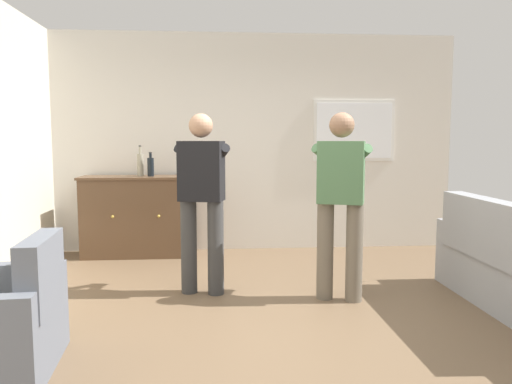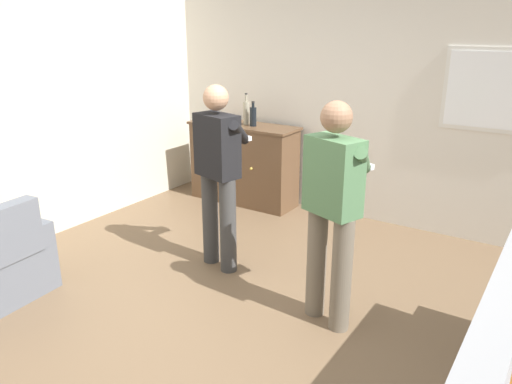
# 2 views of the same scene
# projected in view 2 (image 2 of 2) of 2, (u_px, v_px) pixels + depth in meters

# --- Properties ---
(ground) EXTENTS (10.40, 10.40, 0.00)m
(ground) POSITION_uv_depth(u_px,v_px,m) (233.00, 322.00, 3.81)
(ground) COLOR brown
(wall_back_with_window) EXTENTS (5.20, 0.15, 2.80)m
(wall_back_with_window) POSITION_uv_depth(u_px,v_px,m) (376.00, 97.00, 5.45)
(wall_back_with_window) COLOR silver
(wall_back_with_window) RESTS_ON ground
(wall_side_left) EXTENTS (0.12, 5.20, 2.80)m
(wall_side_left) POSITION_uv_depth(u_px,v_px,m) (4.00, 108.00, 4.74)
(wall_side_left) COLOR beige
(wall_side_left) RESTS_ON ground
(sideboard_cabinet) EXTENTS (1.40, 0.49, 0.99)m
(sideboard_cabinet) POSITION_uv_depth(u_px,v_px,m) (244.00, 163.00, 6.24)
(sideboard_cabinet) COLOR brown
(sideboard_cabinet) RESTS_ON ground
(bottle_wine_green) EXTENTS (0.08, 0.08, 0.38)m
(bottle_wine_green) POSITION_uv_depth(u_px,v_px,m) (246.00, 112.00, 6.04)
(bottle_wine_green) COLOR gray
(bottle_wine_green) RESTS_ON sideboard_cabinet
(bottle_liquor_amber) EXTENTS (0.08, 0.08, 0.30)m
(bottle_liquor_amber) POSITION_uv_depth(u_px,v_px,m) (253.00, 116.00, 5.94)
(bottle_liquor_amber) COLOR black
(bottle_liquor_amber) RESTS_ON sideboard_cabinet
(person_standing_left) EXTENTS (0.54, 0.51, 1.68)m
(person_standing_left) POSITION_uv_depth(u_px,v_px,m) (219.00, 169.00, 4.41)
(person_standing_left) COLOR #383838
(person_standing_left) RESTS_ON ground
(person_standing_right) EXTENTS (0.52, 0.52, 1.68)m
(person_standing_right) POSITION_uv_depth(u_px,v_px,m) (333.00, 205.00, 3.54)
(person_standing_right) COLOR #6B6051
(person_standing_right) RESTS_ON ground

